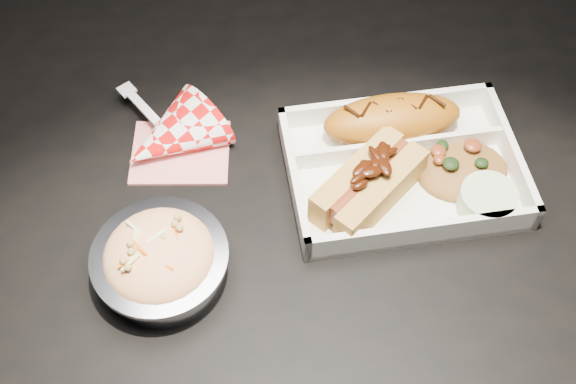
# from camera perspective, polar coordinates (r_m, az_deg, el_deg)

# --- Properties ---
(dining_table) EXTENTS (1.20, 0.80, 0.75)m
(dining_table) POSITION_cam_1_polar(r_m,az_deg,el_deg) (0.87, 3.00, -3.24)
(dining_table) COLOR black
(dining_table) RESTS_ON ground
(food_tray) EXTENTS (0.27, 0.20, 0.04)m
(food_tray) POSITION_cam_1_polar(r_m,az_deg,el_deg) (0.81, 8.97, 1.70)
(food_tray) COLOR white
(food_tray) RESTS_ON dining_table
(fried_pastry) EXTENTS (0.16, 0.08, 0.05)m
(fried_pastry) POSITION_cam_1_polar(r_m,az_deg,el_deg) (0.82, 8.23, 5.71)
(fried_pastry) COLOR #9E590F
(fried_pastry) RESTS_ON food_tray
(hotdog) EXTENTS (0.13, 0.13, 0.06)m
(hotdog) POSITION_cam_1_polar(r_m,az_deg,el_deg) (0.76, 6.42, 0.68)
(hotdog) COLOR #BF8E41
(hotdog) RESTS_ON food_tray
(fried_rice_mound) EXTENTS (0.11, 0.09, 0.03)m
(fried_rice_mound) POSITION_cam_1_polar(r_m,az_deg,el_deg) (0.81, 13.73, 2.14)
(fried_rice_mound) COLOR brown
(fried_rice_mound) RESTS_ON food_tray
(cupcake_liner) EXTENTS (0.06, 0.06, 0.03)m
(cupcake_liner) POSITION_cam_1_polar(r_m,az_deg,el_deg) (0.79, 15.43, -0.72)
(cupcake_liner) COLOR beige
(cupcake_liner) RESTS_ON food_tray
(foil_coleslaw_cup) EXTENTS (0.14, 0.14, 0.07)m
(foil_coleslaw_cup) POSITION_cam_1_polar(r_m,az_deg,el_deg) (0.72, -10.05, -5.29)
(foil_coleslaw_cup) COLOR silver
(foil_coleslaw_cup) RESTS_ON dining_table
(napkin_fork) EXTENTS (0.15, 0.16, 0.10)m
(napkin_fork) POSITION_cam_1_polar(r_m,az_deg,el_deg) (0.83, -9.26, 4.24)
(napkin_fork) COLOR red
(napkin_fork) RESTS_ON dining_table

